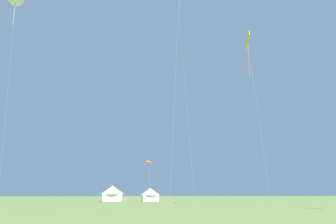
{
  "coord_description": "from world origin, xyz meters",
  "views": [
    {
      "loc": [
        -5.3,
        -2.13,
        1.73
      ],
      "look_at": [
        0.0,
        32.0,
        10.0
      ],
      "focal_mm": 36.27,
      "sensor_mm": 36.0,
      "label": 1
    }
  ],
  "objects_px": {
    "festival_tent_left": "(112,193)",
    "kite_orange_parafoil": "(149,162)",
    "kite_yellow_diamond": "(248,43)",
    "festival_tent_right": "(150,194)"
  },
  "relations": [
    {
      "from": "festival_tent_right",
      "to": "kite_yellow_diamond",
      "type": "bearing_deg",
      "value": -72.89
    },
    {
      "from": "kite_yellow_diamond",
      "to": "festival_tent_right",
      "type": "xyz_separation_m",
      "value": [
        -10.15,
        32.96,
        -20.82
      ]
    },
    {
      "from": "kite_orange_parafoil",
      "to": "festival_tent_right",
      "type": "bearing_deg",
      "value": 83.06
    },
    {
      "from": "festival_tent_right",
      "to": "kite_orange_parafoil",
      "type": "bearing_deg",
      "value": -96.94
    },
    {
      "from": "kite_orange_parafoil",
      "to": "kite_yellow_diamond",
      "type": "distance_m",
      "value": 25.15
    },
    {
      "from": "kite_yellow_diamond",
      "to": "festival_tent_right",
      "type": "bearing_deg",
      "value": 107.11
    },
    {
      "from": "kite_orange_parafoil",
      "to": "kite_yellow_diamond",
      "type": "bearing_deg",
      "value": -51.57
    },
    {
      "from": "kite_orange_parafoil",
      "to": "festival_tent_left",
      "type": "height_order",
      "value": "kite_orange_parafoil"
    },
    {
      "from": "kite_orange_parafoil",
      "to": "festival_tent_left",
      "type": "distance_m",
      "value": 19.14
    },
    {
      "from": "festival_tent_left",
      "to": "kite_orange_parafoil",
      "type": "bearing_deg",
      "value": -71.19
    }
  ]
}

